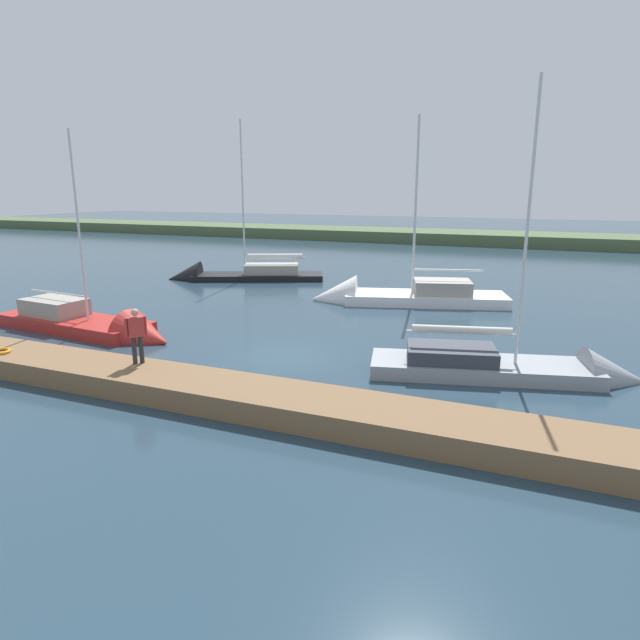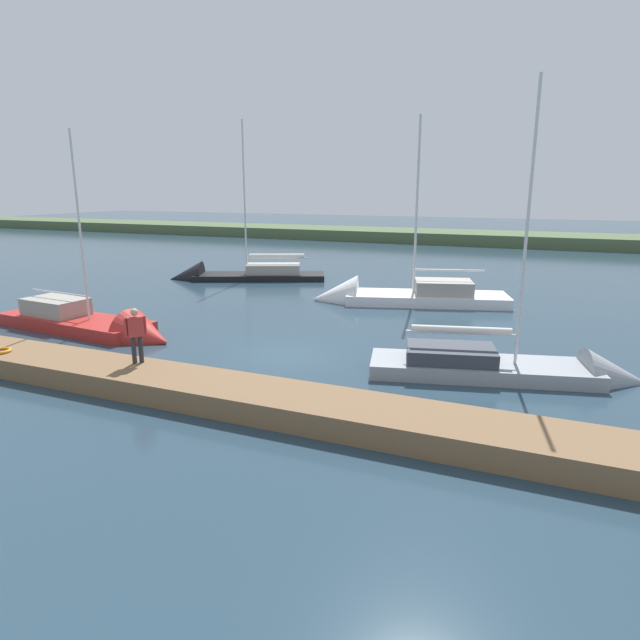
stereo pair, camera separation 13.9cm
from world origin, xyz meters
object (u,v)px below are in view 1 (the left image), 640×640
sailboat_mid_channel (388,299)px  sailboat_outer_mooring (98,329)px  sailboat_behind_pier (523,374)px  person_on_dock (136,332)px  life_ring_buoy (0,351)px  sailboat_inner_slip (231,277)px

sailboat_mid_channel → sailboat_outer_mooring: sailboat_mid_channel is taller
sailboat_mid_channel → sailboat_behind_pier: sailboat_mid_channel is taller
sailboat_mid_channel → person_on_dock: (3.93, 14.87, 1.46)m
life_ring_buoy → sailboat_outer_mooring: (0.70, -4.95, -0.50)m
life_ring_buoy → sailboat_behind_pier: size_ratio=0.06×
life_ring_buoy → sailboat_outer_mooring: sailboat_outer_mooring is taller
person_on_dock → life_ring_buoy: bearing=48.2°
sailboat_outer_mooring → sailboat_mid_channel: bearing=53.2°
sailboat_inner_slip → sailboat_behind_pier: bearing=121.7°
sailboat_mid_channel → life_ring_buoy: bearing=44.5°
sailboat_mid_channel → sailboat_behind_pier: (-7.18, 9.74, -0.07)m
life_ring_buoy → sailboat_behind_pier: bearing=-159.5°
sailboat_mid_channel → sailboat_inner_slip: 12.18m
sailboat_inner_slip → life_ring_buoy: bearing=74.5°
life_ring_buoy → sailboat_behind_pier: (-16.12, -6.02, -0.57)m
life_ring_buoy → sailboat_mid_channel: bearing=-119.6°
life_ring_buoy → person_on_dock: bearing=-169.9°
sailboat_inner_slip → sailboat_behind_pier: size_ratio=1.11×
sailboat_outer_mooring → sailboat_behind_pier: bearing=8.6°
life_ring_buoy → sailboat_mid_channel: 18.13m
life_ring_buoy → sailboat_mid_channel: size_ratio=0.06×
sailboat_behind_pier → person_on_dock: bearing=-169.2°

